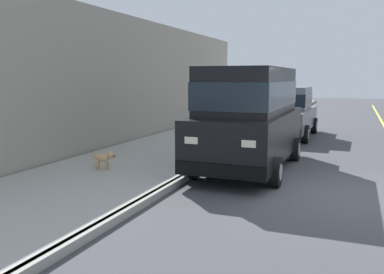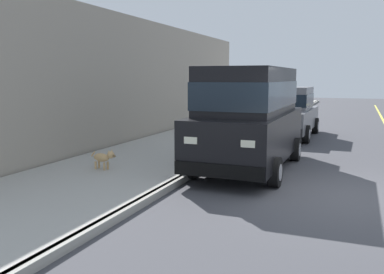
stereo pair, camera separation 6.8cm
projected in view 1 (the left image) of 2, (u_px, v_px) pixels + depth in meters
name	position (u px, v px, depth m)	size (l,w,h in m)	color
ground_plane	(337.00, 193.00, 8.23)	(80.00, 80.00, 0.00)	#424247
curb	(188.00, 176.00, 9.38)	(0.16, 64.00, 0.14)	gray
sidewalk	(120.00, 169.00, 10.04)	(3.60, 64.00, 0.14)	#A8A59E
car_black_van	(249.00, 114.00, 10.21)	(2.15, 4.90, 2.52)	black
car_grey_sedan	(287.00, 111.00, 15.96)	(2.09, 4.63, 1.92)	slate
dog_tan	(104.00, 157.00, 9.65)	(0.75, 0.26, 0.49)	tan
building_facade	(142.00, 81.00, 15.20)	(0.50, 20.00, 4.33)	#9E9384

